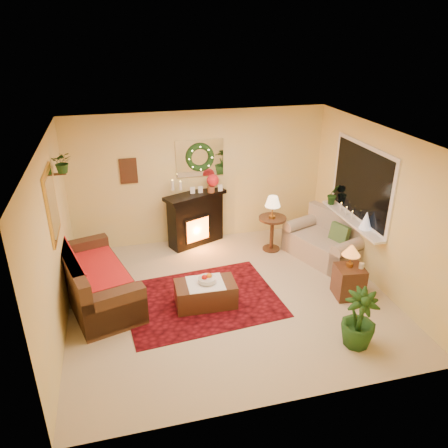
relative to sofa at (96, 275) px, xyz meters
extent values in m
plane|color=beige|center=(2.04, -0.50, -0.43)|extent=(5.00, 5.00, 0.00)
plane|color=white|center=(2.04, -0.50, 2.17)|extent=(5.00, 5.00, 0.00)
plane|color=#EFD88C|center=(2.04, 1.75, 0.87)|extent=(5.00, 5.00, 0.00)
plane|color=#EFD88C|center=(2.04, -2.75, 0.87)|extent=(5.00, 5.00, 0.00)
plane|color=#EFD88C|center=(-0.46, -0.50, 0.87)|extent=(4.50, 4.50, 0.00)
plane|color=#EFD88C|center=(4.54, -0.50, 0.87)|extent=(4.50, 4.50, 0.00)
cube|color=#5A1302|center=(1.59, -0.46, -0.42)|extent=(2.53, 1.99, 0.01)
cube|color=brown|center=(0.00, 0.00, 0.00)|extent=(1.44, 2.24, 0.89)
cube|color=#B62410|center=(-0.04, 0.18, 0.03)|extent=(0.87, 1.41, 0.02)
cube|color=black|center=(1.89, 1.54, 0.12)|extent=(1.14, 0.74, 1.00)
sphere|color=red|center=(2.25, 1.54, 0.87)|extent=(0.24, 0.24, 0.24)
cylinder|color=white|center=(1.47, 1.56, 0.83)|extent=(0.06, 0.06, 0.19)
cylinder|color=white|center=(1.61, 1.49, 0.83)|extent=(0.05, 0.05, 0.16)
cube|color=white|center=(2.04, 1.73, 1.27)|extent=(0.92, 0.02, 0.72)
torus|color=#194719|center=(2.04, 1.69, 1.29)|extent=(0.55, 0.11, 0.55)
cube|color=#381E11|center=(0.69, 1.73, 1.12)|extent=(0.32, 0.03, 0.48)
cube|color=gold|center=(-0.44, -0.20, 1.32)|extent=(0.03, 0.84, 1.00)
imported|color=#194719|center=(-0.30, 0.55, 1.54)|extent=(0.33, 0.28, 0.36)
cube|color=#977A63|center=(4.10, 0.33, -0.01)|extent=(1.30, 1.66, 0.84)
cube|color=white|center=(4.53, 0.05, 1.12)|extent=(0.03, 1.86, 1.36)
cube|color=black|center=(4.51, 0.05, 1.12)|extent=(0.02, 1.70, 1.22)
cube|color=white|center=(4.42, 0.05, 0.44)|extent=(0.22, 1.86, 0.04)
cone|color=white|center=(4.44, -0.36, 0.61)|extent=(0.21, 0.21, 0.32)
imported|color=#20481A|center=(4.41, 0.79, 0.66)|extent=(0.28, 0.22, 0.51)
cylinder|color=black|center=(3.26, 0.90, -0.10)|extent=(0.53, 0.53, 0.68)
cone|color=beige|center=(3.24, 0.87, 0.45)|extent=(0.29, 0.29, 0.45)
cube|color=#552319|center=(3.91, -0.92, -0.16)|extent=(0.48, 0.48, 0.53)
cone|color=#FFAC34|center=(3.91, -0.88, 0.32)|extent=(0.29, 0.29, 0.42)
cube|color=black|center=(1.63, -0.60, -0.22)|extent=(0.95, 0.54, 0.39)
cylinder|color=silver|center=(1.66, -0.59, 0.02)|extent=(0.28, 0.28, 0.06)
imported|color=#164413|center=(3.43, -2.03, 0.02)|extent=(1.58, 1.58, 2.53)
camera|label=1|loc=(0.49, -6.22, 3.60)|focal=35.00mm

